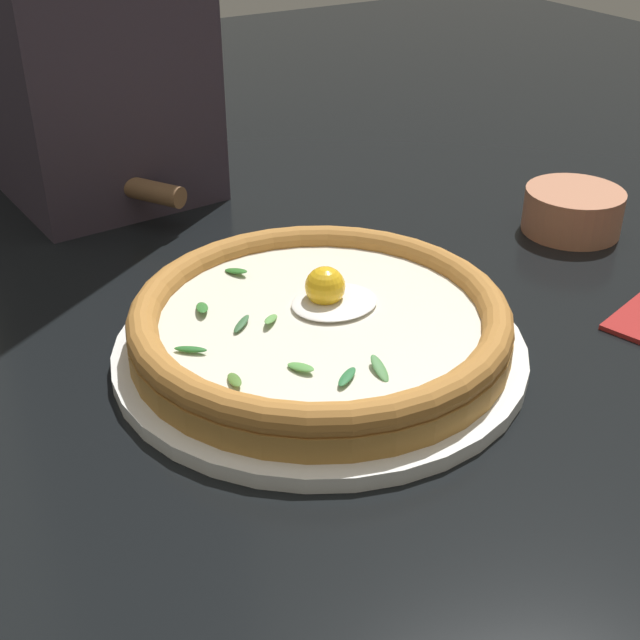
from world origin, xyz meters
TOP-DOWN VIEW (x-y plane):
  - ground_plane at (0.00, 0.00)m, footprint 2.40×2.40m
  - pizza_plate at (-0.01, -0.03)m, footprint 0.32×0.32m
  - pizza at (-0.01, -0.03)m, footprint 0.29×0.29m
  - side_bowl at (0.32, 0.04)m, footprint 0.10×0.10m
  - pizza_cutter at (-0.05, 0.29)m, footprint 0.09×0.14m

SIDE VIEW (x-z plane):
  - ground_plane at x=0.00m, z-range -0.03..0.00m
  - pizza_plate at x=-0.01m, z-range 0.00..0.01m
  - side_bowl at x=0.32m, z-range 0.00..0.04m
  - pizza at x=-0.01m, z-range 0.00..0.06m
  - pizza_cutter at x=-0.05m, z-range 0.00..0.08m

